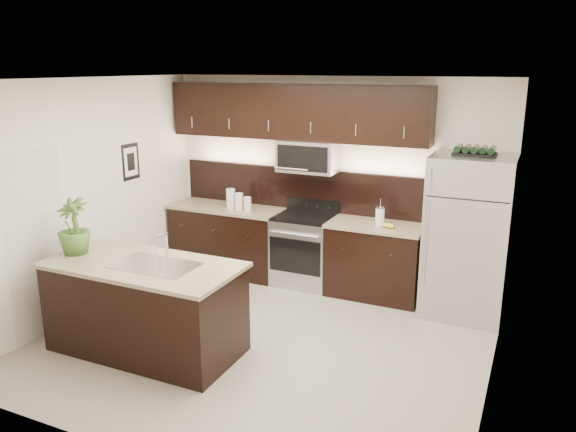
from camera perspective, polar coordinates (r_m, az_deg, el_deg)
The scene contains 12 objects.
ground at distance 6.09m, azimuth -2.51°, elevation -12.60°, with size 4.50×4.50×0.00m, color gray.
room_walls at distance 5.53m, azimuth -3.92°, elevation 3.23°, with size 4.52×4.02×2.71m.
counter_run at distance 7.50m, azimuth 0.21°, elevation -3.25°, with size 3.51×0.65×0.94m.
upper_fixtures at distance 7.27m, azimuth 0.90°, elevation 9.64°, with size 3.49×0.40×1.66m.
island at distance 5.90m, azimuth -14.28°, elevation -8.94°, with size 1.96×0.96×0.94m.
sink_faucet at distance 5.65m, azimuth -13.33°, elevation -4.72°, with size 0.84×0.50×0.28m.
refrigerator at distance 6.73m, azimuth 17.78°, elevation -2.00°, with size 0.90×0.81×1.87m, color #B2B2B7.
wine_rack at distance 6.52m, azimuth 18.48°, elevation 6.31°, with size 0.46×0.29×0.11m.
plant at distance 6.15m, azimuth -20.96°, elevation -0.98°, with size 0.33×0.33×0.58m, color #416428.
canisters at distance 7.61m, azimuth -5.20°, elevation 1.57°, with size 0.40×0.16×0.27m.
french_press at distance 6.89m, azimuth 9.32°, elevation 0.01°, with size 0.11×0.11×0.32m.
bananas at distance 6.87m, azimuth 9.81°, elevation -0.88°, with size 0.17×0.13×0.05m, color gold.
Camera 1 is at (2.48, -4.79, 2.83)m, focal length 35.00 mm.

